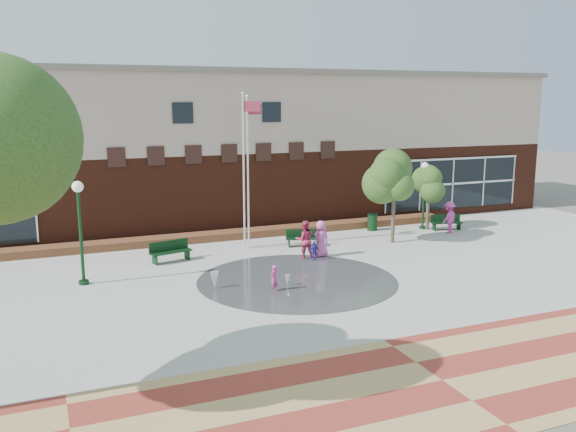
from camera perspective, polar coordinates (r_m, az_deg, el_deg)
name	(u,v)px	position (r m, az deg, el deg)	size (l,w,h in m)	color
ground	(328,302)	(23.17, 3.81, -8.07)	(120.00, 120.00, 0.00)	#666056
plaza_concrete	(288,274)	(26.64, 0.00, -5.49)	(46.00, 18.00, 0.01)	#A8A8A0
paver_band	(442,381)	(17.64, 14.22, -14.71)	(46.00, 6.00, 0.01)	maroon
splash_pad	(297,281)	(25.76, 0.85, -6.07)	(8.40, 8.40, 0.01)	#383A3D
library_building	(206,146)	(38.47, -7.72, 6.53)	(44.40, 10.40, 9.20)	#4D1F14
flower_bed	(235,238)	(33.57, -4.95, -2.08)	(26.00, 1.20, 0.40)	maroon
flagpole_left	(244,163)	(30.37, -4.10, 4.93)	(0.89, 0.34, 7.85)	white
flagpole_right	(249,164)	(30.67, -3.70, 4.89)	(0.92, 0.33, 7.73)	white
lamp_left	(80,221)	(25.98, -18.90, -0.45)	(0.46, 0.46, 4.30)	black
lamp_right	(424,188)	(36.21, 12.62, 2.59)	(0.42, 0.42, 3.94)	black
bench_left	(171,255)	(29.08, -10.90, -3.64)	(2.05, 1.00, 0.99)	black
bench_mid	(303,241)	(31.45, 1.44, -2.39)	(1.84, 1.01, 0.89)	black
bench_right	(446,225)	(36.59, 14.60, -0.84)	(1.87, 0.91, 0.91)	black
trash_can	(372,222)	(35.58, 7.89, -0.56)	(0.61, 0.61, 1.01)	black
tree_mid	(394,178)	(32.25, 9.93, 3.56)	(2.84, 2.84, 4.79)	#413428
tree_small_right	(429,184)	(36.07, 13.05, 2.96)	(2.17, 2.17, 3.71)	#413428
water_jet_a	(215,289)	(24.84, -6.87, -6.81)	(0.35, 0.35, 0.69)	white
water_jet_b	(287,286)	(25.00, -0.06, -6.61)	(0.21, 0.21, 0.47)	white
child_splash	(274,278)	(24.21, -1.32, -5.86)	(0.40, 0.26, 1.09)	#D13C92
adult_red	(305,240)	(29.03, 1.56, -2.23)	(0.90, 0.70, 1.85)	#B12A51
adult_pink	(321,239)	(29.37, 3.12, -2.15)	(0.87, 0.57, 1.79)	#D155A6
child_blue	(314,252)	(28.73, 2.49, -3.34)	(0.54, 0.22, 0.92)	#2E27A3
person_bench	(449,217)	(35.69, 14.85, -0.13)	(1.18, 0.68, 1.82)	#C63CA0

